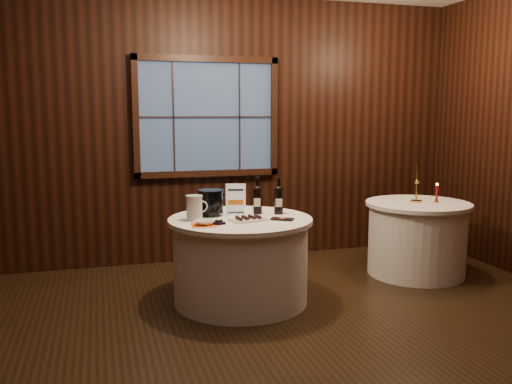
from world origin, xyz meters
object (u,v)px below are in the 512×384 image
object	(u,v)px
main_table	(241,260)
red_candle	(437,195)
ice_bucket	(211,202)
brass_candlestick	(417,188)
port_bottle_right	(279,198)
cracker_bowl	(204,222)
side_table	(417,238)
chocolate_plate	(248,219)
sign_stand	(236,203)
glass_pitcher	(195,207)
chocolate_box	(282,219)
grape_bunch	(219,222)
port_bottle_left	(258,198)

from	to	relation	value
main_table	red_candle	world-z (taller)	red_candle
ice_bucket	brass_candlestick	bearing A→B (deg)	3.39
port_bottle_right	cracker_bowl	bearing A→B (deg)	-142.97
main_table	ice_bucket	world-z (taller)	ice_bucket
side_table	chocolate_plate	xyz separation A→B (m)	(-1.97, -0.44, 0.40)
side_table	sign_stand	xyz separation A→B (m)	(-1.99, -0.11, 0.48)
glass_pitcher	port_bottle_right	bearing A→B (deg)	-4.54
cracker_bowl	side_table	bearing A→B (deg)	12.37
chocolate_box	brass_candlestick	size ratio (longest dim) A/B	0.45
side_table	sign_stand	distance (m)	2.05
chocolate_plate	chocolate_box	bearing A→B (deg)	-9.96
chocolate_box	grape_bunch	size ratio (longest dim) A/B	1.13
chocolate_box	glass_pitcher	bearing A→B (deg)	-161.28
side_table	glass_pitcher	bearing A→B (deg)	-173.62
chocolate_plate	grape_bunch	distance (m)	0.29
grape_bunch	glass_pitcher	bearing A→B (deg)	121.95
side_table	main_table	bearing A→B (deg)	-171.47
chocolate_plate	glass_pitcher	world-z (taller)	glass_pitcher
side_table	red_candle	bearing A→B (deg)	-25.51
chocolate_plate	side_table	bearing A→B (deg)	12.66
main_table	port_bottle_left	distance (m)	0.59
glass_pitcher	brass_candlestick	size ratio (longest dim) A/B	0.50
chocolate_box	grape_bunch	bearing A→B (deg)	-141.21
grape_bunch	brass_candlestick	xyz separation A→B (m)	(2.22, 0.53, 0.13)
grape_bunch	main_table	bearing A→B (deg)	42.31
sign_stand	red_candle	distance (m)	2.16
main_table	brass_candlestick	world-z (taller)	brass_candlestick
ice_bucket	chocolate_plate	size ratio (longest dim) A/B	0.71
side_table	grape_bunch	size ratio (longest dim) A/B	6.33
ice_bucket	cracker_bowl	world-z (taller)	ice_bucket
port_bottle_left	glass_pitcher	xyz separation A→B (m)	(-0.61, -0.13, -0.04)
chocolate_box	cracker_bowl	world-z (taller)	cracker_bowl
chocolate_box	red_candle	world-z (taller)	red_candle
brass_candlestick	red_candle	xyz separation A→B (m)	(0.19, -0.08, -0.07)
sign_stand	port_bottle_left	bearing A→B (deg)	1.70
port_bottle_right	glass_pitcher	size ratio (longest dim) A/B	1.61
sign_stand	brass_candlestick	distance (m)	1.97
glass_pitcher	cracker_bowl	xyz separation A→B (m)	(0.03, -0.25, -0.09)
sign_stand	red_candle	bearing A→B (deg)	11.86
red_candle	chocolate_box	bearing A→B (deg)	-167.27
ice_bucket	cracker_bowl	xyz separation A→B (m)	(-0.14, -0.39, -0.10)
main_table	chocolate_box	distance (m)	0.54
main_table	cracker_bowl	xyz separation A→B (m)	(-0.37, -0.22, 0.41)
main_table	sign_stand	bearing A→B (deg)	87.77
main_table	cracker_bowl	size ratio (longest dim) A/B	8.23
ice_bucket	cracker_bowl	distance (m)	0.43
glass_pitcher	cracker_bowl	bearing A→B (deg)	-91.08
port_bottle_left	chocolate_box	xyz separation A→B (m)	(0.12, -0.35, -0.14)
grape_bunch	brass_candlestick	world-z (taller)	brass_candlestick
chocolate_plate	red_candle	xyz separation A→B (m)	(2.13, 0.36, 0.06)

